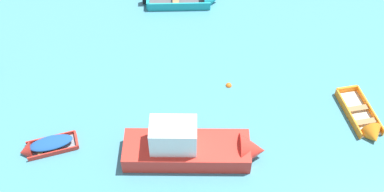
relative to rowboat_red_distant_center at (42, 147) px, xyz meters
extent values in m
cube|color=gray|center=(0.45, 0.15, -0.17)|extent=(2.43, 1.59, 0.07)
cube|color=red|center=(0.60, -0.30, -0.08)|extent=(2.24, 0.82, 0.26)
cube|color=red|center=(0.29, 0.61, -0.08)|extent=(2.24, 0.82, 0.26)
cube|color=red|center=(1.56, 0.54, -0.08)|extent=(0.40, 0.93, 0.26)
cone|color=red|center=(-0.71, -0.25, -0.06)|extent=(0.81, 1.05, 0.92)
cube|color=#937047|center=(0.56, 0.19, -0.02)|extent=(0.51, 0.90, 0.03)
cube|color=#937047|center=(-0.09, -0.03, -0.02)|extent=(0.51, 0.90, 0.03)
ellipsoid|color=#19478C|center=(0.45, 0.15, 0.14)|extent=(2.23, 1.49, 0.24)
cube|color=#4C4C51|center=(6.04, 11.82, -0.14)|extent=(3.87, 1.71, 0.14)
cube|color=teal|center=(6.08, 11.02, 0.07)|extent=(3.96, 0.32, 0.55)
cube|color=teal|center=(4.06, 11.71, 0.07)|extent=(0.25, 1.58, 0.55)
cube|color=beige|center=(15.61, 2.63, -0.15)|extent=(1.73, 3.12, 0.11)
cube|color=orange|center=(16.19, 2.76, 0.00)|extent=(0.76, 3.01, 0.42)
cube|color=orange|center=(15.04, 2.50, 0.00)|extent=(0.76, 3.01, 0.42)
cube|color=orange|center=(15.27, 4.13, 0.00)|extent=(1.15, 0.37, 0.42)
cone|color=orange|center=(15.97, 1.07, 0.03)|extent=(1.26, 0.94, 1.13)
cube|color=#937047|center=(15.58, 2.78, 0.09)|extent=(1.10, 0.55, 0.03)
cube|color=#937047|center=(15.78, 1.91, 0.09)|extent=(1.10, 0.55, 0.03)
cube|color=red|center=(6.94, -0.19, 0.23)|extent=(5.92, 2.03, 0.88)
cone|color=red|center=(10.00, -0.14, 0.28)|extent=(1.21, 1.64, 1.62)
cube|color=white|center=(6.35, -0.20, 1.38)|extent=(2.14, 1.43, 1.40)
cube|color=black|center=(7.29, -0.19, 1.66)|extent=(0.20, 1.32, 0.62)
sphere|color=orange|center=(9.05, 4.47, -0.21)|extent=(0.33, 0.33, 0.33)
camera|label=1|loc=(7.53, -13.15, 18.26)|focal=44.14mm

